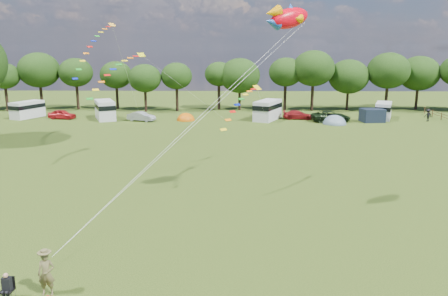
{
  "coord_description": "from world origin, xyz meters",
  "views": [
    {
      "loc": [
        0.62,
        -20.77,
        10.6
      ],
      "look_at": [
        0.0,
        8.0,
        4.0
      ],
      "focal_mm": 35.0,
      "sensor_mm": 36.0,
      "label": 1
    }
  ],
  "objects_px": {
    "campervan_d": "(383,110)",
    "tent_orange": "(186,120)",
    "car_c": "(298,115)",
    "car_a": "(62,114)",
    "car_b": "(141,116)",
    "camp_chair": "(7,284)",
    "campervan_a": "(27,109)",
    "campervan_b": "(105,109)",
    "campervan_c": "(268,109)",
    "car_d": "(331,116)",
    "tent_greyblue": "(334,124)",
    "fish_kite": "(286,18)",
    "walker_b": "(428,115)",
    "kite_flyer": "(46,274)"
  },
  "relations": [
    {
      "from": "car_d",
      "to": "tent_greyblue",
      "type": "bearing_deg",
      "value": 176.98
    },
    {
      "from": "walker_b",
      "to": "tent_greyblue",
      "type": "bearing_deg",
      "value": -2.47
    },
    {
      "from": "walker_b",
      "to": "campervan_a",
      "type": "bearing_deg",
      "value": -14.78
    },
    {
      "from": "camp_chair",
      "to": "campervan_b",
      "type": "bearing_deg",
      "value": 103.96
    },
    {
      "from": "car_a",
      "to": "campervan_c",
      "type": "height_order",
      "value": "campervan_c"
    },
    {
      "from": "fish_kite",
      "to": "walker_b",
      "type": "distance_m",
      "value": 46.19
    },
    {
      "from": "car_b",
      "to": "car_d",
      "type": "bearing_deg",
      "value": -72.06
    },
    {
      "from": "fish_kite",
      "to": "campervan_a",
      "type": "bearing_deg",
      "value": 98.23
    },
    {
      "from": "car_b",
      "to": "camp_chair",
      "type": "distance_m",
      "value": 47.32
    },
    {
      "from": "car_d",
      "to": "campervan_b",
      "type": "xyz_separation_m",
      "value": [
        -33.92,
        1.58,
        0.74
      ]
    },
    {
      "from": "car_a",
      "to": "car_d",
      "type": "bearing_deg",
      "value": -83.43
    },
    {
      "from": "car_c",
      "to": "walker_b",
      "type": "xyz_separation_m",
      "value": [
        18.97,
        -1.55,
        0.25
      ]
    },
    {
      "from": "kite_flyer",
      "to": "camp_chair",
      "type": "height_order",
      "value": "kite_flyer"
    },
    {
      "from": "camp_chair",
      "to": "campervan_c",
      "type": "bearing_deg",
      "value": 75.62
    },
    {
      "from": "car_c",
      "to": "campervan_a",
      "type": "xyz_separation_m",
      "value": [
        -41.81,
        0.46,
        0.72
      ]
    },
    {
      "from": "car_a",
      "to": "car_c",
      "type": "relative_size",
      "value": 0.97
    },
    {
      "from": "campervan_d",
      "to": "tent_orange",
      "type": "height_order",
      "value": "campervan_d"
    },
    {
      "from": "car_c",
      "to": "campervan_a",
      "type": "height_order",
      "value": "campervan_a"
    },
    {
      "from": "campervan_c",
      "to": "tent_orange",
      "type": "distance_m",
      "value": 12.43
    },
    {
      "from": "car_c",
      "to": "fish_kite",
      "type": "height_order",
      "value": "fish_kite"
    },
    {
      "from": "tent_greyblue",
      "to": "fish_kite",
      "type": "height_order",
      "value": "fish_kite"
    },
    {
      "from": "car_b",
      "to": "campervan_a",
      "type": "xyz_separation_m",
      "value": [
        -18.29,
        2.74,
        0.69
      ]
    },
    {
      "from": "campervan_c",
      "to": "walker_b",
      "type": "bearing_deg",
      "value": -67.48
    },
    {
      "from": "tent_greyblue",
      "to": "walker_b",
      "type": "relative_size",
      "value": 2.03
    },
    {
      "from": "campervan_c",
      "to": "campervan_d",
      "type": "xyz_separation_m",
      "value": [
        17.76,
        1.19,
        -0.22
      ]
    },
    {
      "from": "campervan_a",
      "to": "walker_b",
      "type": "xyz_separation_m",
      "value": [
        60.78,
        -2.01,
        -0.47
      ]
    },
    {
      "from": "tent_orange",
      "to": "car_d",
      "type": "bearing_deg",
      "value": -2.14
    },
    {
      "from": "car_c",
      "to": "car_a",
      "type": "bearing_deg",
      "value": 96.62
    },
    {
      "from": "kite_flyer",
      "to": "campervan_c",
      "type": "bearing_deg",
      "value": 67.67
    },
    {
      "from": "campervan_a",
      "to": "fish_kite",
      "type": "xyz_separation_m",
      "value": [
        35.17,
        -38.69,
        11.03
      ]
    },
    {
      "from": "car_d",
      "to": "campervan_c",
      "type": "xyz_separation_m",
      "value": [
        -9.22,
        1.52,
        0.79
      ]
    },
    {
      "from": "fish_kite",
      "to": "walker_b",
      "type": "bearing_deg",
      "value": 21.03
    },
    {
      "from": "campervan_a",
      "to": "car_d",
      "type": "bearing_deg",
      "value": -71.65
    },
    {
      "from": "campervan_d",
      "to": "tent_greyblue",
      "type": "xyz_separation_m",
      "value": [
        -8.42,
        -4.7,
        -1.34
      ]
    },
    {
      "from": "campervan_c",
      "to": "fish_kite",
      "type": "height_order",
      "value": "fish_kite"
    },
    {
      "from": "campervan_b",
      "to": "tent_greyblue",
      "type": "xyz_separation_m",
      "value": [
        34.03,
        -3.57,
        -1.51
      ]
    },
    {
      "from": "campervan_b",
      "to": "fish_kite",
      "type": "relative_size",
      "value": 1.87
    },
    {
      "from": "campervan_a",
      "to": "camp_chair",
      "type": "relative_size",
      "value": 4.47
    },
    {
      "from": "car_b",
      "to": "camp_chair",
      "type": "bearing_deg",
      "value": -157.38
    },
    {
      "from": "car_a",
      "to": "campervan_b",
      "type": "xyz_separation_m",
      "value": [
        6.69,
        -0.12,
        0.82
      ]
    },
    {
      "from": "car_d",
      "to": "tent_greyblue",
      "type": "distance_m",
      "value": 2.14
    },
    {
      "from": "tent_greyblue",
      "to": "camp_chair",
      "type": "relative_size",
      "value": 2.91
    },
    {
      "from": "car_a",
      "to": "fish_kite",
      "type": "xyz_separation_m",
      "value": [
        29.44,
        -37.74,
        11.7
      ]
    },
    {
      "from": "car_c",
      "to": "tent_orange",
      "type": "height_order",
      "value": "car_c"
    },
    {
      "from": "campervan_d",
      "to": "kite_flyer",
      "type": "relative_size",
      "value": 2.82
    },
    {
      "from": "tent_greyblue",
      "to": "car_c",
      "type": "bearing_deg",
      "value": 137.99
    },
    {
      "from": "car_b",
      "to": "tent_orange",
      "type": "relative_size",
      "value": 1.3
    },
    {
      "from": "campervan_b",
      "to": "campervan_c",
      "type": "bearing_deg",
      "value": -113.39
    },
    {
      "from": "campervan_a",
      "to": "tent_orange",
      "type": "relative_size",
      "value": 1.89
    },
    {
      "from": "car_d",
      "to": "walker_b",
      "type": "distance_m",
      "value": 14.45
    }
  ]
}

